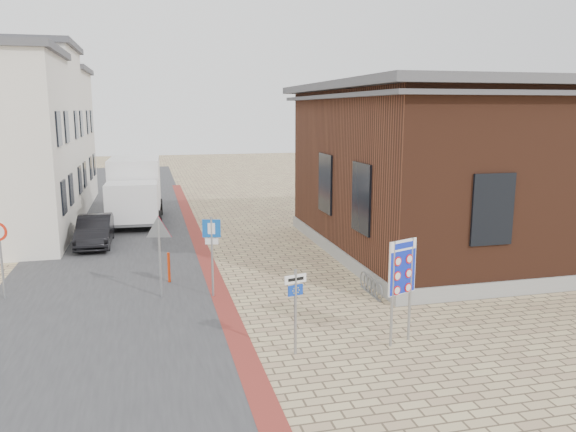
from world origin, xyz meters
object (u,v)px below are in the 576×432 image
sedan (95,231)px  bollard (169,268)px  parking_sign (212,243)px  border_sign (402,270)px  essen_sign (295,300)px  box_truck (135,190)px

sedan → bollard: sedan is taller
sedan → parking_sign: 9.04m
border_sign → essen_sign: (-2.71, 0.00, -0.54)m
border_sign → essen_sign: border_sign is taller
box_truck → essen_sign: 18.04m
parking_sign → border_sign: bearing=-34.4°
box_truck → bollard: 11.22m
border_sign → sedan: bearing=101.0°
box_truck → bollard: bearing=-81.5°
sedan → essen_sign: 13.84m
border_sign → parking_sign: size_ratio=1.05×
box_truck → parking_sign: box_truck is taller
box_truck → border_sign: (6.67, -17.59, 0.23)m
sedan → bollard: 6.78m
parking_sign → essen_sign: bearing=-58.9°
essen_sign → bollard: size_ratio=2.02×
box_truck → border_sign: bearing=-67.2°
sedan → essen_sign: bearing=-65.6°
border_sign → parking_sign: 6.25m
sedan → border_sign: bearing=-56.2°
parking_sign → sedan: bearing=131.6°
bollard → sedan: bearing=115.1°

